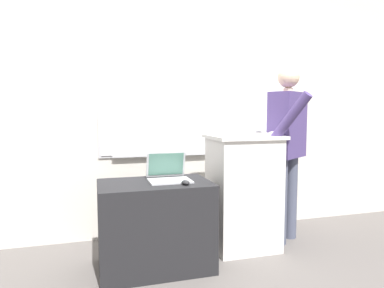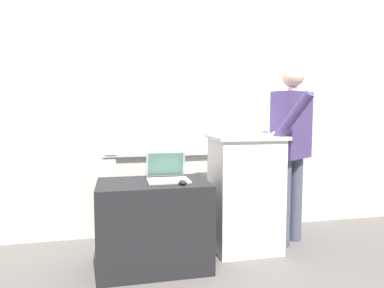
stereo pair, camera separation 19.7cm
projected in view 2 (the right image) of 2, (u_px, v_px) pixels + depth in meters
The scene contains 9 objects.
ground_plane at pixel (217, 278), 2.59m from camera, with size 30.00×30.00×0.00m, color #5B5654.
back_wall at pixel (188, 98), 3.56m from camera, with size 6.40×0.17×2.81m.
lectern_podium at pixel (245, 192), 3.12m from camera, with size 0.63×0.54×1.05m.
side_desk at pixel (154, 224), 2.77m from camera, with size 0.89×0.56×0.70m.
person_presenter at pixel (291, 142), 3.22m from camera, with size 0.57×0.70×1.69m.
laptop at pixel (167, 172), 2.83m from camera, with size 0.33×0.31×0.23m.
wireless_keyboard at pixel (250, 135), 3.01m from camera, with size 0.45×0.12×0.02m.
computer_mouse_by_laptop at pixel (183, 182), 2.63m from camera, with size 0.06×0.10×0.03m.
computer_mouse_by_keyboard at pixel (275, 134), 3.08m from camera, with size 0.06×0.10×0.03m.
Camera 2 is at (-0.72, -2.39, 1.25)m, focal length 32.00 mm.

